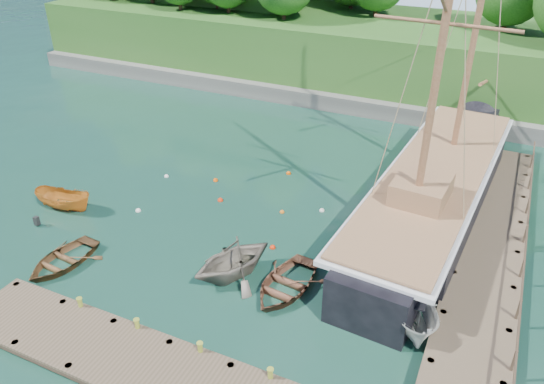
{
  "coord_description": "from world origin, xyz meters",
  "views": [
    {
      "loc": [
        10.7,
        -17.2,
        16.3
      ],
      "look_at": [
        0.36,
        5.02,
        2.0
      ],
      "focal_mm": 35.0,
      "sensor_mm": 36.0,
      "label": 1
    }
  ],
  "objects": [
    {
      "name": "rowboat_1",
      "position": [
        0.58,
        0.13,
        0.0
      ],
      "size": [
        5.1,
        5.36,
        2.2
      ],
      "primitive_type": "imported",
      "rotation": [
        0.0,
        0.0,
        -0.46
      ],
      "color": "#71685C",
      "rests_on": "ground"
    },
    {
      "name": "ground",
      "position": [
        0.0,
        0.0,
        0.0
      ],
      "size": [
        160.0,
        160.0,
        0.0
      ],
      "primitive_type": "plane",
      "color": "#173B2C",
      "rests_on": "ground"
    },
    {
      "name": "mooring_buoy_1",
      "position": [
        -3.44,
        5.9,
        0.0
      ],
      "size": [
        0.33,
        0.33,
        0.33
      ],
      "primitive_type": "sphere",
      "color": "red",
      "rests_on": "ground"
    },
    {
      "name": "mooring_buoy_0",
      "position": [
        -7.15,
        2.9,
        0.0
      ],
      "size": [
        0.32,
        0.32,
        0.32
      ],
      "primitive_type": "sphere",
      "color": "silver",
      "rests_on": "ground"
    },
    {
      "name": "mooring_buoy_5",
      "position": [
        -1.11,
        10.71,
        0.0
      ],
      "size": [
        0.32,
        0.32,
        0.32
      ],
      "primitive_type": "sphere",
      "color": "#D74C02",
      "rests_on": "ground"
    },
    {
      "name": "motorboat_orange",
      "position": [
        -11.1,
        1.31,
        0.0
      ],
      "size": [
        3.77,
        1.73,
        1.41
      ],
      "primitive_type": "imported",
      "rotation": [
        0.0,
        0.0,
        1.67
      ],
      "color": "#C47221",
      "rests_on": "ground"
    },
    {
      "name": "mooring_buoy_7",
      "position": [
        1.36,
        2.93,
        0.0
      ],
      "size": [
        0.31,
        0.31,
        0.31
      ],
      "primitive_type": "sphere",
      "color": "red",
      "rests_on": "ground"
    },
    {
      "name": "bollard_2",
      "position": [
        2.0,
        -5.1,
        0.0
      ],
      "size": [
        0.26,
        0.26,
        0.45
      ],
      "primitive_type": "cylinder",
      "color": "olive",
      "rests_on": "ground"
    },
    {
      "name": "mooring_buoy_2",
      "position": [
        0.41,
        6.26,
        0.0
      ],
      "size": [
        0.27,
        0.27,
        0.27
      ],
      "primitive_type": "sphere",
      "color": "orange",
      "rests_on": "ground"
    },
    {
      "name": "mooring_buoy_6",
      "position": [
        -8.06,
        7.04,
        0.0
      ],
      "size": [
        0.29,
        0.29,
        0.29
      ],
      "primitive_type": "sphere",
      "color": "white",
      "rests_on": "ground"
    },
    {
      "name": "rowboat_2",
      "position": [
        3.27,
        0.26,
        0.0
      ],
      "size": [
        3.58,
        4.67,
        0.9
      ],
      "primitive_type": "imported",
      "rotation": [
        0.0,
        0.0,
        -0.12
      ],
      "color": "brown",
      "rests_on": "ground"
    },
    {
      "name": "mooring_buoy_3",
      "position": [
        2.43,
        7.37,
        0.0
      ],
      "size": [
        0.3,
        0.3,
        0.3
      ],
      "primitive_type": "sphere",
      "color": "silver",
      "rests_on": "ground"
    },
    {
      "name": "schooner",
      "position": [
        8.09,
        9.73,
        1.15
      ],
      "size": [
        6.68,
        28.13,
        20.71
      ],
      "rotation": [
        0.0,
        0.0,
        -0.08
      ],
      "color": "black",
      "rests_on": "ground"
    },
    {
      "name": "cabin_boat_white",
      "position": [
        8.87,
        0.6,
        0.0
      ],
      "size": [
        3.67,
        5.18,
        1.88
      ],
      "primitive_type": "imported",
      "rotation": [
        0.0,
        0.0,
        0.43
      ],
      "color": "silver",
      "rests_on": "ground"
    },
    {
      "name": "bollard_0",
      "position": [
        -4.0,
        -5.1,
        0.0
      ],
      "size": [
        0.26,
        0.26,
        0.45
      ],
      "primitive_type": "cylinder",
      "color": "olive",
      "rests_on": "ground"
    },
    {
      "name": "mooring_buoy_4",
      "position": [
        -4.93,
        7.9,
        0.0
      ],
      "size": [
        0.31,
        0.31,
        0.31
      ],
      "primitive_type": "sphere",
      "color": "#E14A03",
      "rests_on": "ground"
    },
    {
      "name": "dock_near",
      "position": [
        2.0,
        -6.5,
        0.43
      ],
      "size": [
        20.0,
        3.2,
        1.1
      ],
      "color": "#4B3F2E",
      "rests_on": "ground"
    },
    {
      "name": "bollard_1",
      "position": [
        -1.0,
        -5.1,
        0.0
      ],
      "size": [
        0.26,
        0.26,
        0.45
      ],
      "primitive_type": "cylinder",
      "color": "olive",
      "rests_on": "ground"
    },
    {
      "name": "headland",
      "position": [
        -12.88,
        31.36,
        5.54
      ],
      "size": [
        51.0,
        19.31,
        12.9
      ],
      "color": "#474744",
      "rests_on": "ground"
    },
    {
      "name": "rowboat_0",
      "position": [
        -7.47,
        -2.68,
        0.0
      ],
      "size": [
        3.17,
        4.18,
        0.81
      ],
      "primitive_type": "imported",
      "rotation": [
        0.0,
        0.0,
        -0.1
      ],
      "color": "brown",
      "rests_on": "ground"
    },
    {
      "name": "dock_east",
      "position": [
        11.5,
        7.0,
        0.43
      ],
      "size": [
        3.2,
        24.0,
        1.1
      ],
      "color": "#4B3F2E",
      "rests_on": "ground"
    }
  ]
}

